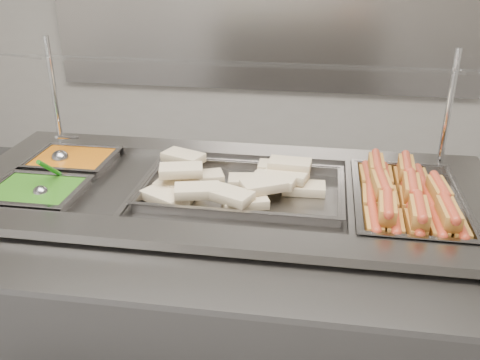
# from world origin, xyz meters

# --- Properties ---
(back_panel) EXTENTS (3.00, 0.04, 1.20)m
(back_panel) POSITION_xyz_m (0.00, 2.45, 1.20)
(back_panel) COLOR #A8A29D
(back_panel) RESTS_ON ground
(steam_counter) EXTENTS (1.80, 0.80, 0.86)m
(steam_counter) POSITION_xyz_m (0.14, 0.28, 0.43)
(steam_counter) COLOR slate
(steam_counter) RESTS_ON ground
(tray_rail) EXTENTS (1.72, 0.36, 0.05)m
(tray_rail) POSITION_xyz_m (0.14, -0.21, 0.81)
(tray_rail) COLOR gray
(tray_rail) RESTS_ON steam_counter
(sneeze_guard) EXTENTS (1.58, 0.28, 0.42)m
(sneeze_guard) POSITION_xyz_m (0.14, 0.48, 1.21)
(sneeze_guard) COLOR silver
(sneeze_guard) RESTS_ON steam_counter
(pan_hotdogs) EXTENTS (0.33, 0.53, 0.10)m
(pan_hotdogs) POSITION_xyz_m (0.73, 0.28, 0.82)
(pan_hotdogs) COLOR gray
(pan_hotdogs) RESTS_ON steam_counter
(pan_wraps) EXTENTS (0.65, 0.38, 0.07)m
(pan_wraps) POSITION_xyz_m (0.19, 0.28, 0.83)
(pan_wraps) COLOR gray
(pan_wraps) RESTS_ON steam_counter
(pan_beans) EXTENTS (0.29, 0.23, 0.10)m
(pan_beans) POSITION_xyz_m (-0.48, 0.42, 0.82)
(pan_beans) COLOR gray
(pan_beans) RESTS_ON steam_counter
(pan_peas) EXTENTS (0.29, 0.23, 0.10)m
(pan_peas) POSITION_xyz_m (-0.48, 0.14, 0.82)
(pan_peas) COLOR gray
(pan_peas) RESTS_ON steam_counter
(hotdogs_in_buns) EXTENTS (0.29, 0.49, 0.11)m
(hotdogs_in_buns) POSITION_xyz_m (0.72, 0.26, 0.87)
(hotdogs_in_buns) COLOR #AF6D24
(hotdogs_in_buns) RESTS_ON pan_hotdogs
(tortilla_wraps) EXTENTS (0.60, 0.35, 0.09)m
(tortilla_wraps) POSITION_xyz_m (0.16, 0.28, 0.87)
(tortilla_wraps) COLOR tan
(tortilla_wraps) RESTS_ON pan_wraps
(ladle) EXTENTS (0.07, 0.19, 0.13)m
(ladle) POSITION_xyz_m (-0.52, 0.40, 0.86)
(ladle) COLOR #A4A4A8
(ladle) RESTS_ON pan_beans
(serving_spoon) EXTENTS (0.05, 0.17, 0.14)m
(serving_spoon) POSITION_xyz_m (-0.45, 0.13, 0.87)
(serving_spoon) COLOR #A4A4A8
(serving_spoon) RESTS_ON pan_peas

